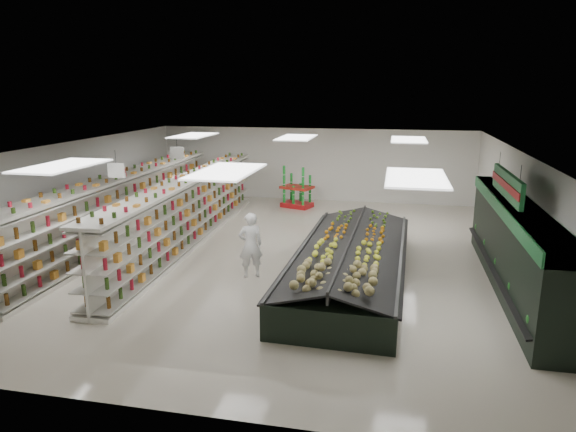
% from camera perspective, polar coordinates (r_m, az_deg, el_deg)
% --- Properties ---
extents(floor, '(16.00, 16.00, 0.00)m').
position_cam_1_polar(floor, '(15.72, -1.88, -4.20)').
color(floor, beige).
rests_on(floor, ground).
extents(ceiling, '(14.00, 16.00, 0.02)m').
position_cam_1_polar(ceiling, '(15.03, -1.98, 7.47)').
color(ceiling, white).
rests_on(ceiling, wall_back).
extents(wall_back, '(14.00, 0.02, 3.20)m').
position_cam_1_polar(wall_back, '(23.02, 2.82, 5.73)').
color(wall_back, white).
rests_on(wall_back, floor).
extents(wall_front, '(14.00, 0.02, 3.20)m').
position_cam_1_polar(wall_front, '(8.12, -15.66, -10.61)').
color(wall_front, white).
rests_on(wall_front, floor).
extents(wall_left, '(0.02, 16.00, 3.20)m').
position_cam_1_polar(wall_left, '(18.24, -23.83, 2.36)').
color(wall_left, white).
rests_on(wall_left, floor).
extents(wall_right, '(0.02, 16.00, 3.20)m').
position_cam_1_polar(wall_right, '(15.27, 24.53, 0.20)').
color(wall_right, white).
rests_on(wall_right, floor).
extents(produce_wall_case, '(0.93, 8.00, 2.20)m').
position_cam_1_polar(produce_wall_case, '(13.83, 23.78, -2.59)').
color(produce_wall_case, black).
rests_on(produce_wall_case, floor).
extents(aisle_sign_near, '(0.52, 0.06, 0.75)m').
position_cam_1_polar(aisle_sign_near, '(14.67, -18.52, 4.83)').
color(aisle_sign_near, white).
rests_on(aisle_sign_near, ceiling).
extents(aisle_sign_far, '(0.52, 0.06, 0.75)m').
position_cam_1_polar(aisle_sign_far, '(18.20, -12.22, 6.89)').
color(aisle_sign_far, white).
rests_on(aisle_sign_far, ceiling).
extents(hortifruti_banner, '(0.12, 3.20, 0.95)m').
position_cam_1_polar(hortifruti_banner, '(13.47, 23.17, 3.21)').
color(hortifruti_banner, '#1C6B33').
rests_on(hortifruti_banner, ceiling).
extents(gondola_left, '(1.07, 12.60, 2.18)m').
position_cam_1_polar(gondola_left, '(17.74, -17.70, 0.62)').
color(gondola_left, white).
rests_on(gondola_left, floor).
extents(gondola_center, '(1.31, 12.27, 2.12)m').
position_cam_1_polar(gondola_center, '(16.93, -10.96, 0.32)').
color(gondola_center, white).
rests_on(gondola_center, floor).
extents(produce_island, '(3.05, 7.84, 1.16)m').
position_cam_1_polar(produce_island, '(13.61, 6.97, -4.89)').
color(produce_island, black).
rests_on(produce_island, floor).
extents(soda_endcap, '(1.47, 1.22, 1.61)m').
position_cam_1_polar(soda_endcap, '(21.64, 1.01, 3.02)').
color(soda_endcap, '#B31418').
rests_on(soda_endcap, floor).
extents(shopper_main, '(0.77, 0.68, 1.77)m').
position_cam_1_polar(shopper_main, '(13.61, -4.19, -3.24)').
color(shopper_main, white).
rests_on(shopper_main, floor).
extents(shopper_background, '(0.77, 0.95, 1.69)m').
position_cam_1_polar(shopper_background, '(20.42, -8.70, 2.37)').
color(shopper_background, '#94745B').
rests_on(shopper_background, floor).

